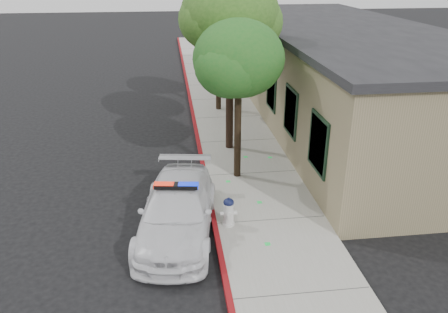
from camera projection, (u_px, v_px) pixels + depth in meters
ground at (213, 228)px, 12.12m from camera, size 120.00×120.00×0.00m
sidewalk at (250, 175)px, 14.99m from camera, size 3.20×60.00×0.15m
red_curb at (205, 177)px, 14.81m from camera, size 0.14×60.00×0.16m
clapboard_building at (337, 72)px, 20.20m from camera, size 7.30×20.89×4.24m
police_car at (177, 210)px, 11.69m from camera, size 2.55×4.88×1.47m
fire_hydrant at (229, 212)px, 11.85m from camera, size 0.46×0.40×0.82m
street_tree_near at (239, 62)px, 13.26m from camera, size 2.80×2.83×5.10m
street_tree_mid at (231, 17)px, 15.15m from camera, size 3.67×3.36×6.42m
street_tree_far at (219, 22)px, 19.86m from camera, size 3.14×2.88×5.45m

